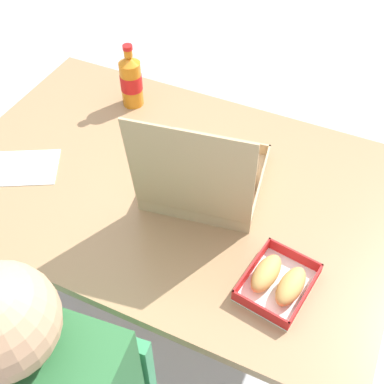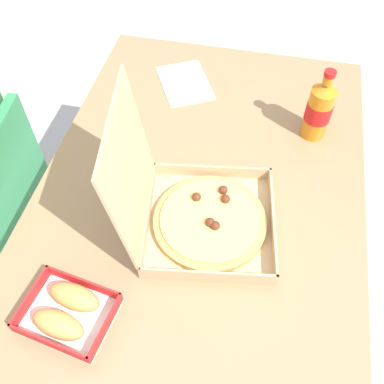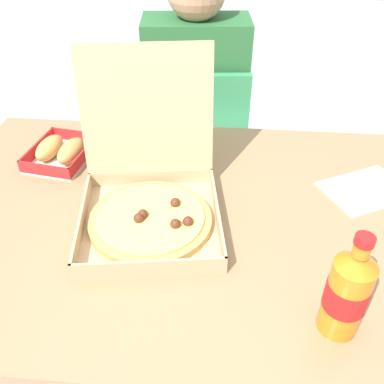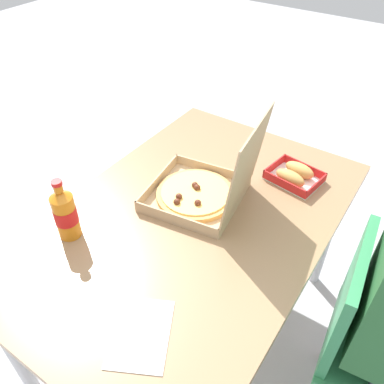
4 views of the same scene
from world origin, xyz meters
name	(u,v)px [view 1 (image 1 of 4)]	position (x,y,z in m)	size (l,w,h in m)	color
ground_plane	(176,303)	(0.00, 0.00, 0.00)	(10.00, 10.00, 0.00)	#B2B2B7
dining_table	(172,198)	(0.00, 0.00, 0.63)	(1.31, 0.87, 0.71)	#997551
pizza_box_open	(204,177)	(-0.10, -0.01, 0.76)	(0.37, 0.41, 0.36)	tan
bread_side_box	(278,281)	(-0.40, 0.21, 0.73)	(0.18, 0.21, 0.06)	white
cola_bottle	(131,80)	(0.29, -0.28, 0.80)	(0.07, 0.07, 0.22)	orange
paper_menu	(23,168)	(0.43, 0.14, 0.71)	(0.21, 0.15, 0.00)	white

